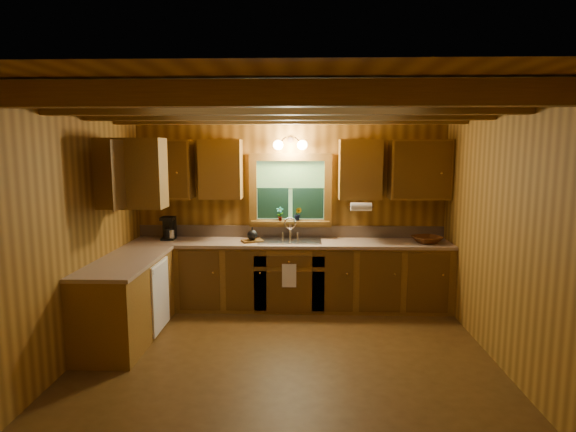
{
  "coord_description": "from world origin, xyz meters",
  "views": [
    {
      "loc": [
        0.17,
        -4.55,
        2.12
      ],
      "look_at": [
        0.0,
        0.8,
        1.35
      ],
      "focal_mm": 29.52,
      "sensor_mm": 36.0,
      "label": 1
    }
  ],
  "objects_px": {
    "sink": "(290,244)",
    "wicker_basket": "(427,240)",
    "coffee_maker": "(169,228)",
    "cutting_board": "(252,241)"
  },
  "relations": [
    {
      "from": "cutting_board",
      "to": "wicker_basket",
      "type": "distance_m",
      "value": 2.27
    },
    {
      "from": "cutting_board",
      "to": "wicker_basket",
      "type": "bearing_deg",
      "value": -22.4
    },
    {
      "from": "sink",
      "to": "coffee_maker",
      "type": "distance_m",
      "value": 1.65
    },
    {
      "from": "coffee_maker",
      "to": "cutting_board",
      "type": "distance_m",
      "value": 1.16
    },
    {
      "from": "sink",
      "to": "cutting_board",
      "type": "height_order",
      "value": "sink"
    },
    {
      "from": "sink",
      "to": "wicker_basket",
      "type": "relative_size",
      "value": 2.24
    },
    {
      "from": "sink",
      "to": "cutting_board",
      "type": "relative_size",
      "value": 3.06
    },
    {
      "from": "wicker_basket",
      "to": "sink",
      "type": "bearing_deg",
      "value": 177.35
    },
    {
      "from": "sink",
      "to": "cutting_board",
      "type": "xyz_separation_m",
      "value": [
        -0.49,
        -0.07,
        0.06
      ]
    },
    {
      "from": "coffee_maker",
      "to": "cutting_board",
      "type": "height_order",
      "value": "coffee_maker"
    }
  ]
}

